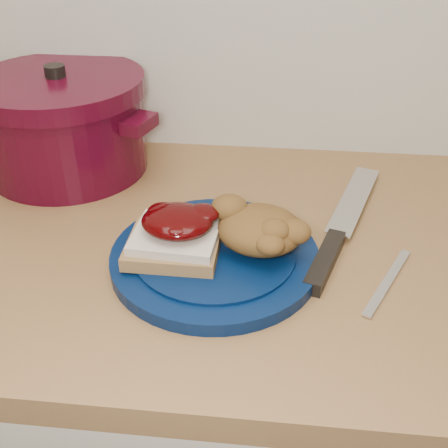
# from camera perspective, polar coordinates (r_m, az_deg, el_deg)

# --- Properties ---
(base_cabinet) EXTENTS (4.00, 0.60, 0.86)m
(base_cabinet) POSITION_cam_1_polar(r_m,az_deg,el_deg) (1.13, -3.03, -21.24)
(base_cabinet) COLOR beige
(base_cabinet) RESTS_ON floor
(plate) EXTENTS (0.30, 0.30, 0.02)m
(plate) POSITION_cam_1_polar(r_m,az_deg,el_deg) (0.74, -0.94, -3.47)
(plate) COLOR #041539
(plate) RESTS_ON wood_countertop
(sandwich) EXTENTS (0.12, 0.10, 0.06)m
(sandwich) POSITION_cam_1_polar(r_m,az_deg,el_deg) (0.71, -4.97, -1.03)
(sandwich) COLOR olive
(sandwich) RESTS_ON plate
(stuffing_mound) EXTENTS (0.12, 0.11, 0.06)m
(stuffing_mound) POSITION_cam_1_polar(r_m,az_deg,el_deg) (0.72, 3.68, -0.59)
(stuffing_mound) COLOR brown
(stuffing_mound) RESTS_ON plate
(chef_knife) EXTENTS (0.13, 0.33, 0.02)m
(chef_knife) POSITION_cam_1_polar(r_m,az_deg,el_deg) (0.78, 11.08, -1.85)
(chef_knife) COLOR black
(chef_knife) RESTS_ON wood_countertop
(butter_knife) EXTENTS (0.08, 0.14, 0.00)m
(butter_knife) POSITION_cam_1_polar(r_m,az_deg,el_deg) (0.74, 16.29, -5.61)
(butter_knife) COLOR silver
(butter_knife) RESTS_ON wood_countertop
(dutch_oven) EXTENTS (0.35, 0.35, 0.18)m
(dutch_oven) POSITION_cam_1_polar(r_m,az_deg,el_deg) (0.97, -15.99, 9.81)
(dutch_oven) COLOR #3C0615
(dutch_oven) RESTS_ON wood_countertop
(pepper_grinder) EXTENTS (0.07, 0.07, 0.12)m
(pepper_grinder) POSITION_cam_1_polar(r_m,az_deg,el_deg) (0.98, -18.90, 8.24)
(pepper_grinder) COLOR black
(pepper_grinder) RESTS_ON wood_countertop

